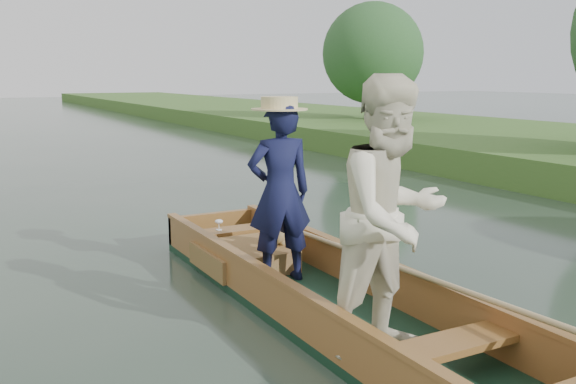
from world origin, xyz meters
name	(u,v)px	position (x,y,z in m)	size (l,w,h in m)	color
ground	(321,310)	(0.00, 0.00, 0.00)	(120.00, 120.00, 0.00)	#283D30
trees_far	(67,45)	(-0.40, 9.19, 2.62)	(23.05, 16.73, 4.65)	#47331E
punt	(336,238)	(-0.06, -0.32, 0.72)	(1.16, 5.20, 2.03)	#133120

